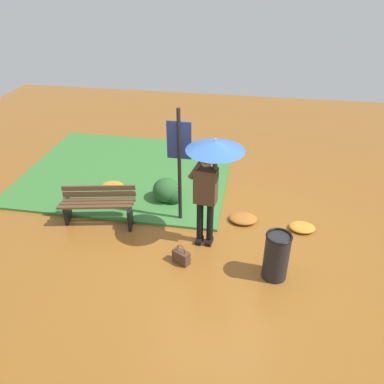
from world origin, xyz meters
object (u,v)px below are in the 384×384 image
(handbag, at_px, (181,257))
(park_bench, at_px, (98,205))
(trash_bin, at_px, (276,256))
(info_sign_post, at_px, (179,154))
(person_with_umbrella, at_px, (211,166))

(handbag, relative_size, park_bench, 0.26)
(park_bench, height_order, trash_bin, trash_bin)
(handbag, xyz_separation_m, park_bench, (-1.80, 0.90, 0.28))
(info_sign_post, bearing_deg, person_with_umbrella, -42.69)
(info_sign_post, bearing_deg, park_bench, -167.07)
(info_sign_post, relative_size, handbag, 6.22)
(handbag, bearing_deg, person_with_umbrella, 59.09)
(park_bench, bearing_deg, trash_bin, -15.94)
(handbag, bearing_deg, park_bench, 153.54)
(handbag, xyz_separation_m, trash_bin, (1.55, -0.06, 0.29))
(handbag, height_order, park_bench, park_bench)
(person_with_umbrella, bearing_deg, trash_bin, -31.45)
(person_with_umbrella, xyz_separation_m, info_sign_post, (-0.65, 0.60, -0.11))
(person_with_umbrella, height_order, info_sign_post, info_sign_post)
(info_sign_post, distance_m, park_bench, 1.89)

